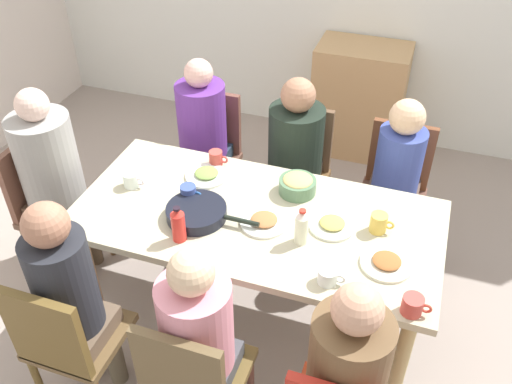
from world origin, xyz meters
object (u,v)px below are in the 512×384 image
cup_2 (189,193)px  bottle_0 (178,225)px  chair_4 (297,167)px  cup_5 (328,276)px  bowl_0 (297,185)px  chair_6 (67,340)px  plate_0 (264,221)px  person_0 (397,172)px  chair_3 (193,379)px  person_3 (199,334)px  person_6 (69,293)px  cup_4 (413,305)px  dining_table (256,228)px  chair_1 (209,150)px  person_1 (202,130)px  plate_1 (386,263)px  person_2 (52,170)px  bottle_1 (302,227)px  cup_0 (132,180)px  cup_1 (379,223)px  person_4 (295,148)px  chair_2 (48,201)px  side_cabinet (358,100)px  serving_pan (197,212)px  cup_3 (216,158)px  plate_3 (332,225)px  chair_0 (394,186)px

cup_2 → bottle_0: (0.08, -0.29, 0.05)m
chair_4 → cup_5: 1.27m
bowl_0 → chair_6: bearing=-125.4°
plate_0 → cup_5: 0.48m
cup_5 → person_0: bearing=80.7°
chair_3 → person_3: 0.21m
chair_6 → person_6: 0.24m
cup_4 → dining_table: bearing=155.1°
chair_1 → chair_4: same height
dining_table → bottle_0: bearing=-135.4°
person_0 → person_1: person_1 is taller
chair_6 → plate_1: bearing=27.9°
person_2 → cup_5: (1.67, -0.33, 0.04)m
bottle_0 → cup_4: bearing=-4.8°
person_2 → bottle_1: bearing=-4.3°
person_1 → cup_0: size_ratio=9.97×
cup_0 → cup_1: (1.32, 0.07, 0.01)m
chair_1 → person_6: (-0.00, -1.56, 0.22)m
chair_4 → person_4: 0.22m
chair_2 → cup_0: chair_2 is taller
cup_0 → side_cabinet: size_ratio=0.13×
person_2 → chair_3: (1.22, -0.82, -0.25)m
person_3 → serving_pan: (-0.27, 0.62, 0.09)m
person_1 → person_6: bearing=-90.0°
dining_table → plate_1: bearing=-11.4°
chair_1 → bowl_0: (0.77, -0.57, 0.30)m
person_4 → cup_3: 0.53m
person_4 → serving_pan: person_4 is taller
person_2 → cup_4: size_ratio=10.05×
person_1 → bottle_1: person_1 is taller
person_3 → plate_3: person_3 is taller
person_6 → person_4: bearing=67.0°
dining_table → person_2: 1.23m
chair_4 → person_4: bearing=-90.0°
chair_0 → person_3: size_ratio=0.77×
person_0 → bottle_0: size_ratio=5.86×
person_0 → chair_4: 0.65m
chair_2 → bottle_1: bearing=-4.1°
chair_6 → plate_3: bearing=40.7°
chair_0 → serving_pan: size_ratio=1.85×
person_1 → chair_6: (0.00, -1.56, -0.21)m
bottle_1 → cup_2: bearing=170.0°
bowl_0 → cup_1: 0.49m
person_3 → plate_1: size_ratio=4.88×
plate_0 → plate_1: (0.62, -0.09, 0.00)m
person_2 → serving_pan: (0.95, -0.11, 0.03)m
person_6 → serving_pan: person_6 is taller
plate_0 → cup_4: cup_4 is taller
bowl_0 → bottle_1: size_ratio=1.02×
person_1 → cup_0: bearing=-97.4°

